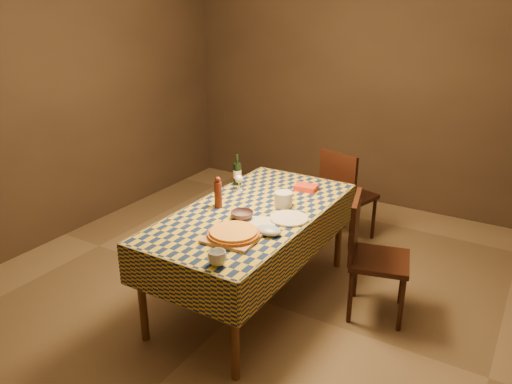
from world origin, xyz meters
TOP-DOWN VIEW (x-y plane):
  - room at (0.00, 0.00)m, footprint 5.00×5.10m
  - dining_table at (0.00, 0.00)m, footprint 0.94×1.84m
  - cutting_board at (0.13, -0.46)m, footprint 0.37×0.37m
  - pizza at (0.13, -0.46)m, footprint 0.37×0.37m
  - pepper_mill at (-0.25, -0.08)m, footprint 0.06×0.06m
  - bowl at (0.01, -0.16)m, footprint 0.17×0.17m
  - wine_glass at (-0.31, 0.29)m, footprint 0.07×0.07m
  - wine_bottle at (-0.40, 0.40)m, footprint 0.07×0.07m
  - deli_tub at (0.16, 0.19)m, footprint 0.15×0.15m
  - takeout_container at (0.16, 0.58)m, footprint 0.19×0.14m
  - white_plate at (0.31, -0.01)m, footprint 0.30×0.30m
  - tumbler at (0.25, -0.81)m, footprint 0.14×0.14m
  - flour_patch at (0.14, -0.16)m, footprint 0.31×0.28m
  - flour_bag at (0.30, -0.29)m, footprint 0.22×0.20m
  - chair_far at (0.22, 1.33)m, footprint 0.53×0.53m
  - chair_right at (0.82, 0.30)m, footprint 0.52×0.51m

SIDE VIEW (x-z plane):
  - chair_far at x=0.22m, z-range 0.06..0.99m
  - chair_right at x=0.82m, z-range 0.06..0.99m
  - dining_table at x=0.00m, z-range 0.31..1.08m
  - flour_patch at x=0.14m, z-range 0.77..0.77m
  - white_plate at x=0.31m, z-range 0.77..0.79m
  - cutting_board at x=0.13m, z-range 0.77..0.79m
  - takeout_container at x=0.16m, z-range 0.77..0.81m
  - bowl at x=0.01m, z-range 0.77..0.82m
  - flour_bag at x=0.30m, z-range 0.77..0.82m
  - pizza at x=0.13m, z-range 0.79..0.83m
  - tumbler at x=0.25m, z-range 0.77..0.86m
  - deli_tub at x=0.16m, z-range 0.77..0.88m
  - wine_glass at x=-0.31m, z-range 0.80..0.94m
  - wine_bottle at x=-0.40m, z-range 0.74..1.01m
  - pepper_mill at x=-0.25m, z-range 0.76..1.01m
  - room at x=0.00m, z-range 0.00..2.70m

